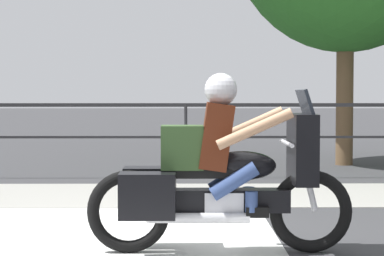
{
  "coord_description": "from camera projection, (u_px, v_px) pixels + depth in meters",
  "views": [
    {
      "loc": [
        -0.01,
        -6.93,
        1.42
      ],
      "look_at": [
        0.06,
        0.92,
        1.05
      ],
      "focal_mm": 70.0,
      "sensor_mm": 36.0,
      "label": 1
    }
  ],
  "objects": [
    {
      "name": "ground_plane",
      "position": [
        186.0,
        245.0,
        6.99
      ],
      "size": [
        120.0,
        120.0,
        0.0
      ],
      "primitive_type": "plane",
      "color": "#38383A"
    },
    {
      "name": "sidewalk_band",
      "position": [
        186.0,
        195.0,
        10.38
      ],
      "size": [
        44.0,
        2.4,
        0.01
      ],
      "primitive_type": "cube",
      "color": "#99968E",
      "rests_on": "ground"
    },
    {
      "name": "crosswalk_band",
      "position": [
        89.0,
        249.0,
        6.78
      ],
      "size": [
        3.56,
        6.0,
        0.01
      ],
      "primitive_type": "cube",
      "color": "silver",
      "rests_on": "ground"
    },
    {
      "name": "fence_railing",
      "position": [
        186.0,
        119.0,
        12.33
      ],
      "size": [
        36.0,
        0.05,
        1.25
      ],
      "color": "#232326",
      "rests_on": "ground"
    },
    {
      "name": "motorcycle",
      "position": [
        218.0,
        174.0,
        6.61
      ],
      "size": [
        2.36,
        0.76,
        1.59
      ],
      "rotation": [
        0.0,
        0.0,
        0.02
      ],
      "color": "black",
      "rests_on": "ground"
    }
  ]
}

